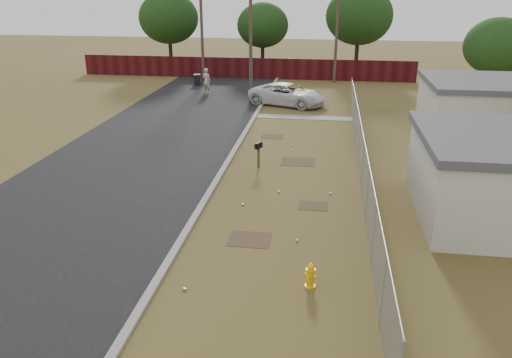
% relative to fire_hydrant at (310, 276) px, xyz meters
% --- Properties ---
extents(ground, '(120.00, 120.00, 0.00)m').
position_rel_fire_hydrant_xyz_m(ground, '(-1.31, 7.51, -0.36)').
color(ground, brown).
rests_on(ground, ground).
extents(street, '(15.10, 60.00, 0.12)m').
position_rel_fire_hydrant_xyz_m(street, '(-8.07, 15.56, -0.34)').
color(street, black).
rests_on(street, ground).
extents(chainlink_fence, '(0.10, 27.06, 2.02)m').
position_rel_fire_hydrant_xyz_m(chainlink_fence, '(1.81, 8.53, 0.44)').
color(chainlink_fence, '#999AA1').
rests_on(chainlink_fence, ground).
extents(privacy_fence, '(30.00, 0.12, 1.80)m').
position_rel_fire_hydrant_xyz_m(privacy_fence, '(-7.31, 32.51, 0.54)').
color(privacy_fence, '#470F13').
rests_on(privacy_fence, ground).
extents(utility_poles, '(12.60, 8.24, 9.00)m').
position_rel_fire_hydrant_xyz_m(utility_poles, '(-4.98, 28.17, 4.34)').
color(utility_poles, '#4D4033').
rests_on(utility_poles, ground).
extents(houses, '(9.30, 17.24, 3.10)m').
position_rel_fire_hydrant_xyz_m(houses, '(8.39, 10.64, 1.20)').
color(houses, beige).
rests_on(houses, ground).
extents(horizon_trees, '(33.32, 31.94, 7.78)m').
position_rel_fire_hydrant_xyz_m(horizon_trees, '(-0.47, 31.07, 4.27)').
color(horizon_trees, black).
rests_on(horizon_trees, ground).
extents(fire_hydrant, '(0.40, 0.40, 0.76)m').
position_rel_fire_hydrant_xyz_m(fire_hydrant, '(0.00, 0.00, 0.00)').
color(fire_hydrant, '#FFB50D').
rests_on(fire_hydrant, ground).
extents(mailbox, '(0.33, 0.52, 1.20)m').
position_rel_fire_hydrant_xyz_m(mailbox, '(-2.79, 9.48, 0.59)').
color(mailbox, brown).
rests_on(mailbox, ground).
extents(pickup_truck, '(5.89, 4.13, 1.49)m').
position_rel_fire_hydrant_xyz_m(pickup_truck, '(-2.54, 22.44, 0.39)').
color(pickup_truck, silver).
rests_on(pickup_truck, ground).
extents(pedestrian, '(0.83, 0.69, 1.93)m').
position_rel_fire_hydrant_xyz_m(pedestrian, '(-9.09, 25.57, 0.61)').
color(pedestrian, tan).
rests_on(pedestrian, ground).
extents(trash_bin, '(0.73, 0.71, 0.90)m').
position_rel_fire_hydrant_xyz_m(trash_bin, '(-10.66, 28.68, 0.10)').
color(trash_bin, black).
rests_on(trash_bin, ground).
extents(scattered_litter, '(4.07, 12.85, 0.07)m').
position_rel_fire_hydrant_xyz_m(scattered_litter, '(-1.54, 5.43, -0.32)').
color(scattered_litter, silver).
rests_on(scattered_litter, ground).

